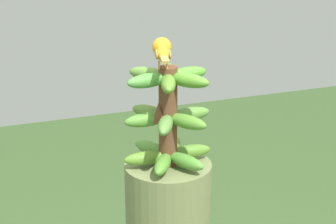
% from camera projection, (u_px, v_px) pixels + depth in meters
% --- Properties ---
extents(banana_bunch, '(0.28, 0.27, 0.31)m').
position_uv_depth(banana_bunch, '(168.00, 117.00, 1.73)').
color(banana_bunch, brown).
rests_on(banana_bunch, banana_tree).
extents(perched_bird, '(0.08, 0.19, 0.08)m').
position_uv_depth(perched_bird, '(162.00, 50.00, 1.66)').
color(perched_bird, '#C68933').
rests_on(perched_bird, banana_bunch).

